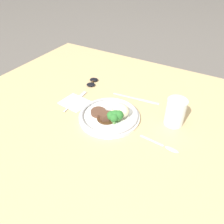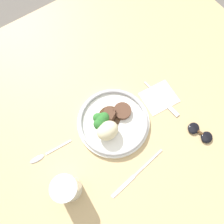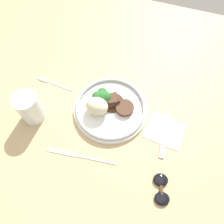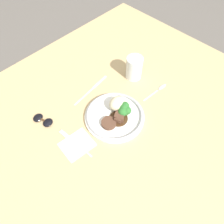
{
  "view_description": "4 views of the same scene",
  "coord_description": "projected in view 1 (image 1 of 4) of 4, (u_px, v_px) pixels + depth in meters",
  "views": [
    {
      "loc": [
        0.37,
        -0.61,
        0.62
      ],
      "look_at": [
        0.01,
        0.02,
        0.06
      ],
      "focal_mm": 35.0,
      "sensor_mm": 36.0,
      "label": 1
    },
    {
      "loc": [
        0.14,
        0.21,
        0.78
      ],
      "look_at": [
        -0.01,
        -0.01,
        0.08
      ],
      "focal_mm": 35.0,
      "sensor_mm": 36.0,
      "label": 2
    },
    {
      "loc": [
        -0.12,
        0.36,
        0.71
      ],
      "look_at": [
        -0.01,
        0.03,
        0.05
      ],
      "focal_mm": 35.0,
      "sensor_mm": 36.0,
      "label": 3
    },
    {
      "loc": [
        -0.38,
        -0.35,
        0.82
      ],
      "look_at": [
        -0.0,
        0.03,
        0.06
      ],
      "focal_mm": 35.0,
      "sensor_mm": 36.0,
      "label": 4
    }
  ],
  "objects": [
    {
      "name": "dining_table",
      "position": [
        108.0,
        122.0,
        0.93
      ],
      "size": [
        1.44,
        1.24,
        0.03
      ],
      "color": "tan",
      "rests_on": "ground"
    },
    {
      "name": "plate",
      "position": [
        111.0,
        115.0,
        0.91
      ],
      "size": [
        0.26,
        0.26,
        0.07
      ],
      "color": "white",
      "rests_on": "dining_table"
    },
    {
      "name": "spoon",
      "position": [
        167.0,
        147.0,
        0.8
      ],
      "size": [
        0.16,
        0.03,
        0.01
      ],
      "rotation": [
        0.0,
        0.0,
        -0.08
      ],
      "color": "silver",
      "rests_on": "dining_table"
    },
    {
      "name": "ground_plane",
      "position": [
        108.0,
        125.0,
        0.94
      ],
      "size": [
        8.0,
        8.0,
        0.0
      ],
      "primitive_type": "plane",
      "color": "#5B5651"
    },
    {
      "name": "knife",
      "position": [
        137.0,
        99.0,
        1.04
      ],
      "size": [
        0.23,
        0.04,
        0.0
      ],
      "rotation": [
        0.0,
        0.0,
        0.11
      ],
      "color": "silver",
      "rests_on": "dining_table"
    },
    {
      "name": "sunglasses",
      "position": [
        92.0,
        82.0,
        1.16
      ],
      "size": [
        0.07,
        0.1,
        0.01
      ],
      "rotation": [
        0.0,
        0.0,
        0.29
      ],
      "color": "black",
      "rests_on": "dining_table"
    },
    {
      "name": "napkin",
      "position": [
        75.0,
        102.0,
        1.02
      ],
      "size": [
        0.13,
        0.12,
        0.0
      ],
      "color": "white",
      "rests_on": "dining_table"
    },
    {
      "name": "fork",
      "position": [
        78.0,
        99.0,
        1.04
      ],
      "size": [
        0.03,
        0.18,
        0.0
      ],
      "rotation": [
        0.0,
        0.0,
        1.65
      ],
      "color": "silver",
      "rests_on": "napkin"
    },
    {
      "name": "juice_glass",
      "position": [
        175.0,
        113.0,
        0.87
      ],
      "size": [
        0.08,
        0.08,
        0.11
      ],
      "color": "yellow",
      "rests_on": "dining_table"
    }
  ]
}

